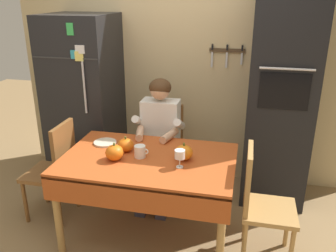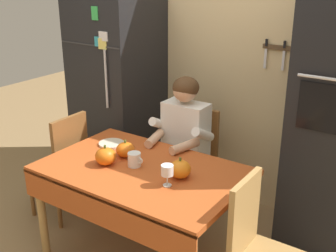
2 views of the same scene
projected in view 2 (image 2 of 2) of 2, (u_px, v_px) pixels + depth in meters
The scene contains 13 objects.
back_wall_assembly at pixel (234, 58), 3.69m from camera, with size 3.70×0.13×2.60m.
refrigerator at pixel (118, 94), 4.06m from camera, with size 0.68×0.71×1.80m.
dining_table at pixel (141, 180), 2.96m from camera, with size 1.40×0.90×0.74m.
chair_behind_person at pixel (193, 157), 3.65m from camera, with size 0.40×0.40×0.93m.
seated_person at pixel (181, 140), 3.43m from camera, with size 0.47×0.55×1.25m.
chair_left_side at pixel (64, 162), 3.57m from camera, with size 0.40×0.40×0.93m.
chair_right_side at pixel (258, 247), 2.50m from camera, with size 0.40×0.40×0.93m.
coffee_mug at pixel (134, 160), 2.96m from camera, with size 0.12×0.09×0.10m.
wine_glass at pixel (167, 171), 2.68m from camera, with size 0.08×0.08×0.14m.
pumpkin_large at pixel (106, 156), 2.98m from camera, with size 0.15×0.15×0.15m.
pumpkin_medium at pixel (180, 169), 2.80m from camera, with size 0.14×0.14×0.14m.
pumpkin_small at pixel (125, 150), 3.10m from camera, with size 0.14×0.14×0.13m.
serving_tray at pixel (112, 144), 3.33m from camera, with size 0.20×0.20×0.02m, color beige.
Camera 2 is at (1.64, -1.99, 2.06)m, focal length 45.70 mm.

